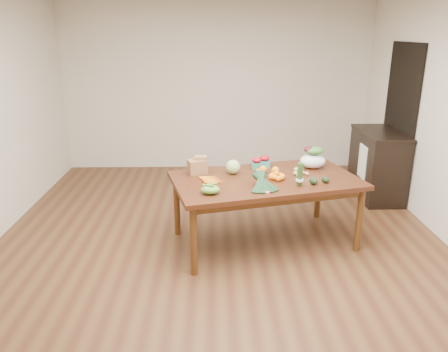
{
  "coord_description": "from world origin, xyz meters",
  "views": [
    {
      "loc": [
        -0.06,
        -4.22,
        2.25
      ],
      "look_at": [
        0.05,
        0.0,
        0.83
      ],
      "focal_mm": 35.0,
      "sensor_mm": 36.0,
      "label": 1
    }
  ],
  "objects_px": {
    "kale_bunch": "(264,182)",
    "salad_bag": "(313,158)",
    "paper_bag": "(197,165)",
    "cabbage": "(233,167)",
    "dining_table": "(265,211)",
    "asparagus_bundle": "(300,174)",
    "mandarin_cluster": "(276,175)",
    "cabinet": "(377,164)"
  },
  "relations": [
    {
      "from": "dining_table",
      "to": "cabbage",
      "type": "height_order",
      "value": "cabbage"
    },
    {
      "from": "mandarin_cluster",
      "to": "asparagus_bundle",
      "type": "relative_size",
      "value": 0.72
    },
    {
      "from": "cabbage",
      "to": "asparagus_bundle",
      "type": "bearing_deg",
      "value": -32.51
    },
    {
      "from": "dining_table",
      "to": "paper_bag",
      "type": "xyz_separation_m",
      "value": [
        -0.73,
        0.17,
        0.47
      ]
    },
    {
      "from": "dining_table",
      "to": "mandarin_cluster",
      "type": "xyz_separation_m",
      "value": [
        0.11,
        -0.04,
        0.42
      ]
    },
    {
      "from": "dining_table",
      "to": "kale_bunch",
      "type": "bearing_deg",
      "value": -113.78
    },
    {
      "from": "cabbage",
      "to": "salad_bag",
      "type": "relative_size",
      "value": 0.54
    },
    {
      "from": "cabbage",
      "to": "asparagus_bundle",
      "type": "xyz_separation_m",
      "value": [
        0.65,
        -0.42,
        0.05
      ]
    },
    {
      "from": "kale_bunch",
      "to": "salad_bag",
      "type": "bearing_deg",
      "value": 33.81
    },
    {
      "from": "paper_bag",
      "to": "mandarin_cluster",
      "type": "xyz_separation_m",
      "value": [
        0.84,
        -0.21,
        -0.04
      ]
    },
    {
      "from": "kale_bunch",
      "to": "salad_bag",
      "type": "distance_m",
      "value": 0.95
    },
    {
      "from": "cabbage",
      "to": "salad_bag",
      "type": "distance_m",
      "value": 0.93
    },
    {
      "from": "cabbage",
      "to": "asparagus_bundle",
      "type": "height_order",
      "value": "asparagus_bundle"
    },
    {
      "from": "mandarin_cluster",
      "to": "kale_bunch",
      "type": "distance_m",
      "value": 0.37
    },
    {
      "from": "paper_bag",
      "to": "salad_bag",
      "type": "bearing_deg",
      "value": 7.44
    },
    {
      "from": "cabbage",
      "to": "kale_bunch",
      "type": "height_order",
      "value": "kale_bunch"
    },
    {
      "from": "kale_bunch",
      "to": "asparagus_bundle",
      "type": "relative_size",
      "value": 1.6
    },
    {
      "from": "kale_bunch",
      "to": "cabinet",
      "type": "bearing_deg",
      "value": 29.69
    },
    {
      "from": "dining_table",
      "to": "salad_bag",
      "type": "height_order",
      "value": "salad_bag"
    },
    {
      "from": "cabinet",
      "to": "cabbage",
      "type": "distance_m",
      "value": 2.42
    },
    {
      "from": "asparagus_bundle",
      "to": "salad_bag",
      "type": "relative_size",
      "value": 0.86
    },
    {
      "from": "cabinet",
      "to": "asparagus_bundle",
      "type": "height_order",
      "value": "asparagus_bundle"
    },
    {
      "from": "cabbage",
      "to": "dining_table",
      "type": "bearing_deg",
      "value": -24.83
    },
    {
      "from": "paper_bag",
      "to": "cabbage",
      "type": "distance_m",
      "value": 0.39
    },
    {
      "from": "dining_table",
      "to": "cabinet",
      "type": "distance_m",
      "value": 2.2
    },
    {
      "from": "paper_bag",
      "to": "kale_bunch",
      "type": "distance_m",
      "value": 0.86
    },
    {
      "from": "cabbage",
      "to": "asparagus_bundle",
      "type": "distance_m",
      "value": 0.77
    },
    {
      "from": "mandarin_cluster",
      "to": "salad_bag",
      "type": "bearing_deg",
      "value": 39.56
    },
    {
      "from": "cabbage",
      "to": "salad_bag",
      "type": "xyz_separation_m",
      "value": [
        0.91,
        0.19,
        0.03
      ]
    },
    {
      "from": "dining_table",
      "to": "asparagus_bundle",
      "type": "bearing_deg",
      "value": -54.01
    },
    {
      "from": "asparagus_bundle",
      "to": "kale_bunch",
      "type": "bearing_deg",
      "value": -178.36
    },
    {
      "from": "kale_bunch",
      "to": "asparagus_bundle",
      "type": "distance_m",
      "value": 0.39
    },
    {
      "from": "cabinet",
      "to": "paper_bag",
      "type": "bearing_deg",
      "value": -154.12
    },
    {
      "from": "salad_bag",
      "to": "kale_bunch",
      "type": "bearing_deg",
      "value": -131.8
    },
    {
      "from": "cabbage",
      "to": "cabinet",
      "type": "bearing_deg",
      "value": 30.32
    },
    {
      "from": "kale_bunch",
      "to": "asparagus_bundle",
      "type": "bearing_deg",
      "value": 1.64
    },
    {
      "from": "cabinet",
      "to": "mandarin_cluster",
      "type": "xyz_separation_m",
      "value": [
        -1.62,
        -1.41,
        0.33
      ]
    },
    {
      "from": "dining_table",
      "to": "kale_bunch",
      "type": "height_order",
      "value": "kale_bunch"
    },
    {
      "from": "dining_table",
      "to": "kale_bunch",
      "type": "distance_m",
      "value": 0.59
    },
    {
      "from": "paper_bag",
      "to": "cabbage",
      "type": "xyz_separation_m",
      "value": [
        0.39,
        -0.02,
        -0.02
      ]
    },
    {
      "from": "paper_bag",
      "to": "salad_bag",
      "type": "height_order",
      "value": "salad_bag"
    },
    {
      "from": "cabbage",
      "to": "kale_bunch",
      "type": "xyz_separation_m",
      "value": [
        0.28,
        -0.52,
        0.0
      ]
    }
  ]
}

